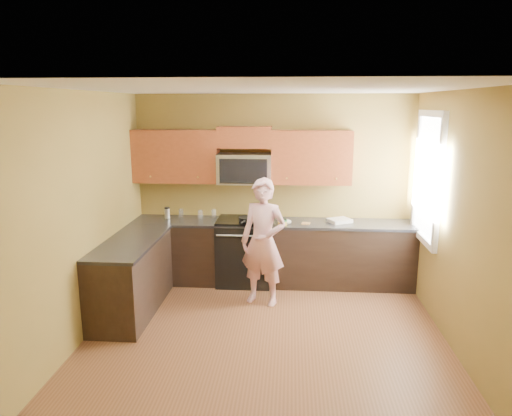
# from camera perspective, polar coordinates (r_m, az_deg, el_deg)

# --- Properties ---
(floor) EXTENTS (4.00, 4.00, 0.00)m
(floor) POSITION_cam_1_polar(r_m,az_deg,el_deg) (5.39, 1.11, -15.67)
(floor) COLOR brown
(floor) RESTS_ON ground
(ceiling) EXTENTS (4.00, 4.00, 0.00)m
(ceiling) POSITION_cam_1_polar(r_m,az_deg,el_deg) (4.75, 1.26, 14.38)
(ceiling) COLOR white
(ceiling) RESTS_ON ground
(wall_back) EXTENTS (4.00, 0.00, 4.00)m
(wall_back) POSITION_cam_1_polar(r_m,az_deg,el_deg) (6.85, 2.11, 2.46)
(wall_back) COLOR olive
(wall_back) RESTS_ON ground
(wall_front) EXTENTS (4.00, 0.00, 4.00)m
(wall_front) POSITION_cam_1_polar(r_m,az_deg,el_deg) (3.00, -0.99, -10.95)
(wall_front) COLOR olive
(wall_front) RESTS_ON ground
(wall_left) EXTENTS (0.00, 4.00, 4.00)m
(wall_left) POSITION_cam_1_polar(r_m,az_deg,el_deg) (5.39, -20.58, -1.12)
(wall_left) COLOR olive
(wall_left) RESTS_ON ground
(wall_right) EXTENTS (0.00, 4.00, 4.00)m
(wall_right) POSITION_cam_1_polar(r_m,az_deg,el_deg) (5.19, 23.81, -1.88)
(wall_right) COLOR olive
(wall_right) RESTS_ON ground
(cabinet_back_run) EXTENTS (4.00, 0.60, 0.88)m
(cabinet_back_run) POSITION_cam_1_polar(r_m,az_deg,el_deg) (6.78, 1.95, -5.57)
(cabinet_back_run) COLOR black
(cabinet_back_run) RESTS_ON floor
(cabinet_left_run) EXTENTS (0.60, 1.60, 0.88)m
(cabinet_left_run) POSITION_cam_1_polar(r_m,az_deg,el_deg) (6.07, -14.94, -8.23)
(cabinet_left_run) COLOR black
(cabinet_left_run) RESTS_ON floor
(countertop_back) EXTENTS (4.00, 0.62, 0.04)m
(countertop_back) POSITION_cam_1_polar(r_m,az_deg,el_deg) (6.65, 1.98, -1.83)
(countertop_back) COLOR black
(countertop_back) RESTS_ON cabinet_back_run
(countertop_left) EXTENTS (0.62, 1.60, 0.04)m
(countertop_left) POSITION_cam_1_polar(r_m,az_deg,el_deg) (5.92, -15.10, -4.06)
(countertop_left) COLOR black
(countertop_left) RESTS_ON cabinet_left_run
(stove) EXTENTS (0.76, 0.65, 0.95)m
(stove) POSITION_cam_1_polar(r_m,az_deg,el_deg) (6.78, -1.45, -5.28)
(stove) COLOR black
(stove) RESTS_ON floor
(microwave) EXTENTS (0.76, 0.40, 0.42)m
(microwave) POSITION_cam_1_polar(r_m,az_deg,el_deg) (6.67, -1.39, 3.06)
(microwave) COLOR silver
(microwave) RESTS_ON wall_back
(upper_cab_left) EXTENTS (1.22, 0.33, 0.75)m
(upper_cab_left) POSITION_cam_1_polar(r_m,az_deg,el_deg) (6.87, -9.62, 3.16)
(upper_cab_left) COLOR brown
(upper_cab_left) RESTS_ON wall_back
(upper_cab_right) EXTENTS (1.12, 0.33, 0.75)m
(upper_cab_right) POSITION_cam_1_polar(r_m,az_deg,el_deg) (6.67, 6.71, 2.98)
(upper_cab_right) COLOR brown
(upper_cab_right) RESTS_ON wall_back
(upper_cab_over_mw) EXTENTS (0.76, 0.33, 0.30)m
(upper_cab_over_mw) POSITION_cam_1_polar(r_m,az_deg,el_deg) (6.63, -1.39, 8.66)
(upper_cab_over_mw) COLOR brown
(upper_cab_over_mw) RESTS_ON wall_back
(window) EXTENTS (0.06, 1.06, 1.66)m
(window) POSITION_cam_1_polar(r_m,az_deg,el_deg) (6.25, 20.31, 3.50)
(window) COLOR white
(window) RESTS_ON wall_right
(woman) EXTENTS (0.70, 0.57, 1.65)m
(woman) POSITION_cam_1_polar(r_m,az_deg,el_deg) (5.99, 0.89, -4.19)
(woman) COLOR #E37185
(woman) RESTS_ON floor
(frying_pan) EXTENTS (0.36, 0.49, 0.06)m
(frying_pan) POSITION_cam_1_polar(r_m,az_deg,el_deg) (6.55, -1.01, -1.58)
(frying_pan) COLOR black
(frying_pan) RESTS_ON stove
(butter_tub) EXTENTS (0.16, 0.16, 0.09)m
(butter_tub) POSITION_cam_1_polar(r_m,az_deg,el_deg) (6.47, 3.26, -2.06)
(butter_tub) COLOR yellow
(butter_tub) RESTS_ON countertop_back
(toast_slice) EXTENTS (0.13, 0.13, 0.01)m
(toast_slice) POSITION_cam_1_polar(r_m,az_deg,el_deg) (6.54, 6.12, -1.89)
(toast_slice) COLOR #B27F47
(toast_slice) RESTS_ON countertop_back
(napkin_a) EXTENTS (0.15, 0.15, 0.06)m
(napkin_a) POSITION_cam_1_polar(r_m,az_deg,el_deg) (6.54, 1.61, -1.60)
(napkin_a) COLOR silver
(napkin_a) RESTS_ON countertop_back
(napkin_b) EXTENTS (0.14, 0.15, 0.07)m
(napkin_b) POSITION_cam_1_polar(r_m,az_deg,el_deg) (6.50, 3.82, -1.70)
(napkin_b) COLOR silver
(napkin_b) RESTS_ON countertop_back
(dish_towel) EXTENTS (0.38, 0.35, 0.05)m
(dish_towel) POSITION_cam_1_polar(r_m,az_deg,el_deg) (6.70, 10.16, -1.51)
(dish_towel) COLOR white
(dish_towel) RESTS_ON countertop_back
(travel_mug) EXTENTS (0.09, 0.09, 0.16)m
(travel_mug) POSITION_cam_1_polar(r_m,az_deg,el_deg) (6.95, -10.76, -1.24)
(travel_mug) COLOR silver
(travel_mug) RESTS_ON countertop_back
(glass_a) EXTENTS (0.08, 0.08, 0.12)m
(glass_a) POSITION_cam_1_polar(r_m,az_deg,el_deg) (6.86, -6.80, -0.76)
(glass_a) COLOR silver
(glass_a) RESTS_ON countertop_back
(glass_b) EXTENTS (0.09, 0.09, 0.12)m
(glass_b) POSITION_cam_1_polar(r_m,az_deg,el_deg) (6.90, -5.16, -0.65)
(glass_b) COLOR silver
(glass_b) RESTS_ON countertop_back
(glass_c) EXTENTS (0.08, 0.08, 0.12)m
(glass_c) POSITION_cam_1_polar(r_m,az_deg,el_deg) (6.98, -9.15, -0.61)
(glass_c) COLOR silver
(glass_c) RESTS_ON countertop_back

